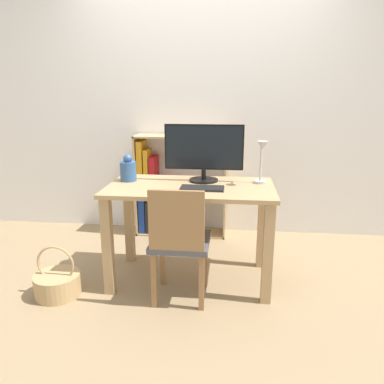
{
  "coord_description": "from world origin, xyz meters",
  "views": [
    {
      "loc": [
        0.31,
        -2.67,
        1.44
      ],
      "look_at": [
        0.0,
        0.1,
        0.68
      ],
      "focal_mm": 35.0,
      "sensor_mm": 36.0,
      "label": 1
    }
  ],
  "objects": [
    {
      "name": "keyboard",
      "position": [
        0.1,
        -0.1,
        0.77
      ],
      "size": [
        0.31,
        0.15,
        0.02
      ],
      "color": "black",
      "rests_on": "desk"
    },
    {
      "name": "desk",
      "position": [
        0.0,
        0.0,
        0.61
      ],
      "size": [
        1.24,
        0.68,
        0.76
      ],
      "color": "tan",
      "rests_on": "ground_plane"
    },
    {
      "name": "chair",
      "position": [
        -0.04,
        -0.33,
        0.46
      ],
      "size": [
        0.4,
        0.4,
        0.84
      ],
      "rotation": [
        0.0,
        0.0,
        -0.12
      ],
      "color": "#4C4C51",
      "rests_on": "ground_plane"
    },
    {
      "name": "bookshelf",
      "position": [
        -0.37,
        0.97,
        0.41
      ],
      "size": [
        0.91,
        0.28,
        1.02
      ],
      "color": "tan",
      "rests_on": "ground_plane"
    },
    {
      "name": "wall_back",
      "position": [
        0.0,
        1.14,
        1.3
      ],
      "size": [
        8.0,
        0.05,
        2.6
      ],
      "color": "white",
      "rests_on": "ground_plane"
    },
    {
      "name": "monitor",
      "position": [
        0.08,
        0.16,
        1.0
      ],
      "size": [
        0.61,
        0.22,
        0.44
      ],
      "color": "black",
      "rests_on": "desk"
    },
    {
      "name": "desk_lamp",
      "position": [
        0.52,
        0.09,
        0.96
      ],
      "size": [
        0.1,
        0.19,
        0.33
      ],
      "color": "#B7B7BC",
      "rests_on": "desk"
    },
    {
      "name": "ground_plane",
      "position": [
        0.0,
        0.0,
        0.0
      ],
      "size": [
        10.0,
        10.0,
        0.0
      ],
      "primitive_type": "plane",
      "color": "#997F5B"
    },
    {
      "name": "vase",
      "position": [
        -0.5,
        0.1,
        0.85
      ],
      "size": [
        0.13,
        0.13,
        0.21
      ],
      "color": "#33598C",
      "rests_on": "desk"
    },
    {
      "name": "basket",
      "position": [
        -0.93,
        -0.35,
        0.09
      ],
      "size": [
        0.33,
        0.33,
        0.38
      ],
      "color": "tan",
      "rests_on": "ground_plane"
    }
  ]
}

